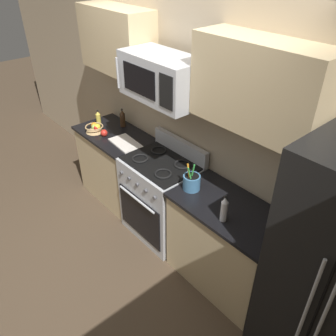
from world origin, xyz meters
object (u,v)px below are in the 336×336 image
bottle_vinegar (224,209)px  range_oven (162,197)px  cutting_board (125,143)px  apple_loose (104,133)px  bottle_soy (122,118)px  fruit_basket (95,128)px  bottle_oil (98,118)px  microwave (162,77)px  utensil_crock (192,182)px

bottle_vinegar → range_oven: bearing=170.5°
cutting_board → apple_loose: bearing=-165.4°
cutting_board → bottle_soy: bearing=148.8°
range_oven → fruit_basket: size_ratio=5.13×
fruit_basket → bottle_soy: bottle_soy is taller
fruit_basket → bottle_oil: bearing=136.0°
microwave → bottle_soy: bearing=170.4°
bottle_vinegar → cutting_board: bearing=175.5°
microwave → bottle_soy: (-0.94, 0.16, -0.78)m
fruit_basket → bottle_vinegar: bottle_vinegar is taller
apple_loose → bottle_oil: bottle_oil is taller
utensil_crock → bottle_vinegar: (0.47, -0.10, 0.04)m
bottle_oil → cutting_board: bearing=-3.5°
apple_loose → bottle_soy: bottle_soy is taller
bottle_vinegar → bottle_oil: bearing=175.8°
apple_loose → fruit_basket: bearing=-172.2°
utensil_crock → bottle_soy: 1.47m
utensil_crock → bottle_oil: bearing=178.0°
microwave → bottle_vinegar: size_ratio=3.20×
fruit_basket → apple_loose: size_ratio=2.63×
apple_loose → bottle_soy: size_ratio=0.36×
apple_loose → bottle_vinegar: (1.86, -0.04, 0.07)m
microwave → bottle_soy: size_ratio=3.51×
microwave → utensil_crock: 0.96m
bottle_oil → bottle_soy: size_ratio=0.81×
apple_loose → bottle_oil: 0.34m
bottle_vinegar → bottle_soy: size_ratio=1.10×
bottle_vinegar → fruit_basket: bearing=179.5°
microwave → cutting_board: bearing=-173.2°
microwave → fruit_basket: (-1.04, -0.17, -0.84)m
bottle_oil → fruit_basket: bearing=-44.0°
apple_loose → bottle_soy: bearing=102.0°
apple_loose → bottle_vinegar: 1.86m
microwave → apple_loose: (-0.88, -0.15, -0.84)m
fruit_basket → bottle_vinegar: 2.02m
range_oven → utensil_crock: bearing=-7.2°
utensil_crock → bottle_vinegar: utensil_crock is taller
utensil_crock → fruit_basket: 1.55m
utensil_crock → cutting_board: size_ratio=0.68×
microwave → cutting_board: (-0.57, -0.07, -0.88)m
fruit_basket → cutting_board: bearing=12.2°
cutting_board → bottle_soy: 0.45m
range_oven → microwave: bearing=90.0°
fruit_basket → bottle_oil: 0.21m
range_oven → utensil_crock: size_ratio=4.12×
range_oven → cutting_board: bearing=-175.8°
fruit_basket → apple_loose: bearing=7.8°
bottle_vinegar → bottle_oil: (-2.17, 0.16, -0.03)m
apple_loose → bottle_vinegar: bottle_vinegar is taller
cutting_board → microwave: bearing=6.8°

